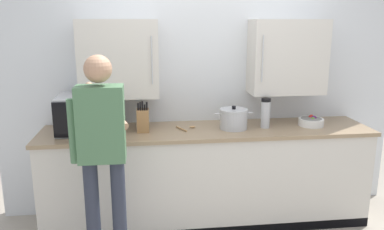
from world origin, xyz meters
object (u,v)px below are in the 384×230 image
object	(u,v)px
knife_block	(143,120)
fruit_bowl	(311,121)
thermos_flask	(266,113)
person_figure	(102,147)
microwave_oven	(86,114)
stock_pot	(234,119)
wooden_spoon	(188,128)

from	to	relation	value
knife_block	fruit_bowl	size ratio (longest dim) A/B	1.19
thermos_flask	person_figure	world-z (taller)	person_figure
microwave_oven	stock_pot	size ratio (longest dim) A/B	1.53
microwave_oven	thermos_flask	xyz separation A→B (m)	(1.65, -0.06, -0.02)
knife_block	wooden_spoon	bearing A→B (deg)	4.51
microwave_oven	person_figure	bearing A→B (deg)	-73.84
knife_block	stock_pot	bearing A→B (deg)	-1.09
microwave_oven	person_figure	xyz separation A→B (m)	(0.20, -0.70, -0.09)
stock_pot	microwave_oven	bearing A→B (deg)	177.63
stock_pot	thermos_flask	xyz separation A→B (m)	(0.30, -0.01, 0.05)
knife_block	person_figure	size ratio (longest dim) A/B	0.17
fruit_bowl	stock_pot	xyz separation A→B (m)	(-0.77, -0.01, 0.05)
wooden_spoon	person_figure	world-z (taller)	person_figure
microwave_oven	wooden_spoon	distance (m)	0.93
microwave_oven	fruit_bowl	xyz separation A→B (m)	(2.12, -0.04, -0.13)
thermos_flask	knife_block	bearing A→B (deg)	178.92
microwave_oven	stock_pot	bearing A→B (deg)	-2.37
fruit_bowl	wooden_spoon	size ratio (longest dim) A/B	1.24
stock_pot	wooden_spoon	size ratio (longest dim) A/B	1.84
wooden_spoon	knife_block	bearing A→B (deg)	-175.49
thermos_flask	person_figure	xyz separation A→B (m)	(-1.45, -0.64, -0.06)
microwave_oven	stock_pot	world-z (taller)	microwave_oven
stock_pot	wooden_spoon	distance (m)	0.44
microwave_oven	wooden_spoon	xyz separation A→B (m)	(0.92, -0.01, -0.16)
fruit_bowl	person_figure	distance (m)	2.02
person_figure	stock_pot	bearing A→B (deg)	29.36
knife_block	stock_pot	size ratio (longest dim) A/B	0.80
wooden_spoon	stock_pot	bearing A→B (deg)	-6.48
microwave_oven	stock_pot	distance (m)	1.35
stock_pot	thermos_flask	size ratio (longest dim) A/B	1.26
fruit_bowl	person_figure	size ratio (longest dim) A/B	0.14
stock_pot	person_figure	size ratio (longest dim) A/B	0.21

